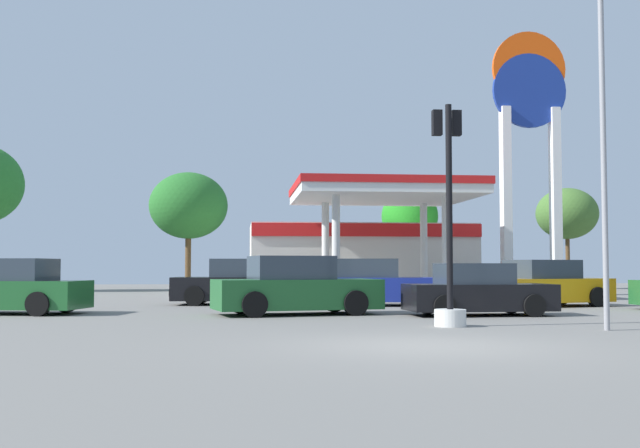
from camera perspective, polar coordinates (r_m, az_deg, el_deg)
ground_plane at (r=13.15m, az=7.67°, el=-8.87°), size 90.00×90.00×0.00m
gas_station at (r=37.69m, az=3.05°, el=-2.04°), size 10.70×12.99×4.73m
station_pole_sign at (r=36.85m, az=15.17°, el=6.66°), size 3.41×0.56×12.07m
car_0 at (r=23.24m, az=-21.94°, el=-4.44°), size 4.56×2.62×1.53m
car_1 at (r=26.65m, az=16.25°, el=-4.35°), size 4.59×2.90×1.53m
car_2 at (r=21.32m, az=11.54°, el=-4.91°), size 3.98×1.92×1.40m
car_4 at (r=21.29m, az=-1.80°, el=-4.73°), size 4.75×2.71×1.60m
car_5 at (r=26.18m, az=3.75°, el=-4.45°), size 4.65×2.60×1.57m
car_6 at (r=26.93m, az=-6.02°, el=-4.40°), size 4.54×2.30×1.58m
traffic_signal_0 at (r=17.37m, az=9.48°, el=-1.83°), size 0.70×0.71×4.92m
tree_1 at (r=42.25m, az=-9.64°, el=1.33°), size 4.20×4.20×6.37m
tree_2 at (r=43.70m, az=6.62°, el=0.54°), size 3.16×3.16×5.65m
tree_3 at (r=46.78m, az=17.70°, el=0.72°), size 3.52×3.52×5.82m
corner_streetlamp at (r=17.20m, az=20.38°, el=6.94°), size 0.24×1.48×7.13m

